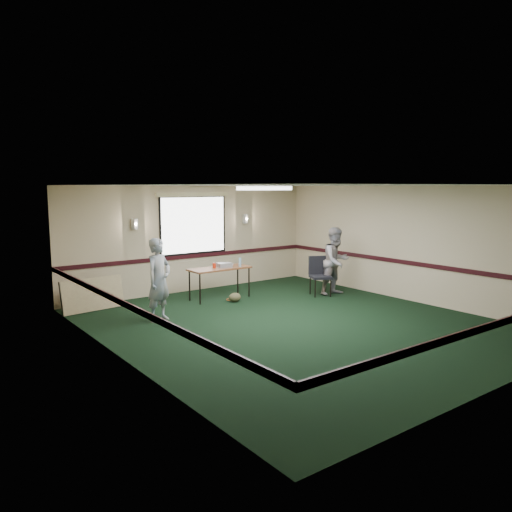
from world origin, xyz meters
TOP-DOWN VIEW (x-y plane):
  - ground at (0.00, 0.00)m, footprint 8.00×8.00m
  - room_shell at (0.00, 2.12)m, footprint 8.00×8.02m
  - folding_table at (0.01, 2.77)m, footprint 1.51×0.61m
  - projector at (0.13, 2.75)m, footprint 0.36×0.32m
  - game_console at (0.36, 2.92)m, footprint 0.21×0.18m
  - red_cup at (-0.12, 2.80)m, footprint 0.08×0.08m
  - water_bottle at (0.51, 2.63)m, footprint 0.06×0.06m
  - duffel_bag at (0.10, 2.26)m, footprint 0.36×0.31m
  - cable_coil at (0.18, 2.48)m, footprint 0.33×0.33m
  - folded_table at (-2.83, 3.43)m, footprint 1.41×0.37m
  - conference_chair at (2.22, 1.66)m, footprint 0.63×0.64m
  - person_left at (-2.03, 1.81)m, footprint 0.72×0.61m
  - person_right at (2.58, 1.44)m, footprint 0.82×0.64m

SIDE VIEW (x-z plane):
  - ground at x=0.00m, z-range 0.00..0.00m
  - cable_coil at x=0.18m, z-range 0.00..0.01m
  - duffel_bag at x=0.10m, z-range 0.00..0.22m
  - folded_table at x=-2.83m, z-range 0.00..0.71m
  - conference_chair at x=2.22m, z-range 0.08..1.04m
  - folding_table at x=0.01m, z-range 0.32..1.07m
  - game_console at x=0.36m, z-range 0.75..0.80m
  - projector at x=0.13m, z-range 0.75..0.86m
  - red_cup at x=-0.12m, z-range 0.75..0.87m
  - person_left at x=-2.03m, z-range 0.00..1.67m
  - person_right at x=2.58m, z-range 0.00..1.68m
  - water_bottle at x=0.51m, z-range 0.75..0.96m
  - room_shell at x=0.00m, z-range -2.42..5.58m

